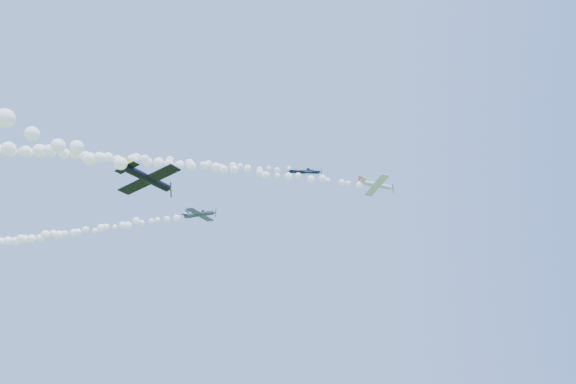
# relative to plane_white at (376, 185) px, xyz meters

# --- Properties ---
(plane_white) EXTENTS (7.48, 7.70, 2.89)m
(plane_white) POSITION_rel_plane_white_xyz_m (0.00, 0.00, 0.00)
(plane_white) COLOR silver
(smoke_trail_white) EXTENTS (71.61, 30.69, 3.16)m
(smoke_trail_white) POSITION_rel_plane_white_xyz_m (-37.80, -15.33, -0.28)
(smoke_trail_white) COLOR white
(plane_navy) EXTENTS (7.02, 7.22, 2.29)m
(plane_navy) POSITION_rel_plane_white_xyz_m (-13.79, -1.40, 2.75)
(plane_navy) COLOR #0B1633
(smoke_trail_navy) EXTENTS (68.45, 22.16, 2.78)m
(smoke_trail_navy) POSITION_rel_plane_white_xyz_m (-49.98, -12.16, 2.53)
(smoke_trail_navy) COLOR white
(plane_grey) EXTENTS (7.76, 8.22, 2.33)m
(plane_grey) POSITION_rel_plane_white_xyz_m (-35.40, 2.43, -4.33)
(plane_grey) COLOR #373D50
(smoke_trail_grey) EXTENTS (68.91, 24.25, 3.43)m
(smoke_trail_grey) POSITION_rel_plane_white_xyz_m (-72.00, 14.28, -4.74)
(smoke_trail_grey) COLOR white
(plane_black) EXTENTS (7.62, 7.22, 2.68)m
(plane_black) POSITION_rel_plane_white_xyz_m (-28.84, -41.72, -13.26)
(plane_black) COLOR black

